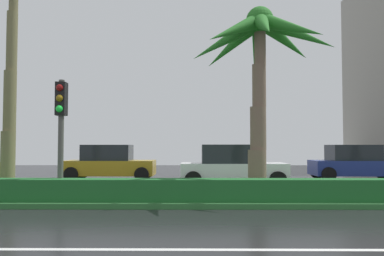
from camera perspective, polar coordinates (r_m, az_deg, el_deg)
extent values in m
cube|color=black|center=(13.68, 8.73, -9.76)|extent=(90.00, 42.00, 0.10)
cube|color=white|center=(6.92, 17.39, -16.35)|extent=(81.00, 0.14, 0.01)
cube|color=#2D6B33|center=(12.68, 9.38, -9.75)|extent=(85.50, 4.00, 0.15)
cube|color=#1E6028|center=(11.27, 10.47, -8.73)|extent=(76.50, 0.70, 0.60)
cylinder|color=#6C6542|center=(14.21, -24.93, -4.44)|extent=(0.46, 0.46, 1.99)
cylinder|color=#6C6542|center=(14.33, -24.68, 3.55)|extent=(0.40, 0.40, 1.99)
cylinder|color=#6C6542|center=(14.72, -24.43, 11.25)|extent=(0.35, 0.35, 1.99)
cylinder|color=brown|center=(12.92, 9.33, -6.19)|extent=(0.58, 0.58, 1.39)
cylinder|color=brown|center=(12.97, 9.47, -0.04)|extent=(0.51, 0.51, 1.39)
cylinder|color=brown|center=(13.17, 9.61, 6.00)|extent=(0.44, 0.44, 1.39)
cylinder|color=brown|center=(13.51, 9.74, 11.79)|extent=(0.37, 0.37, 1.39)
sphere|color=#256D22|center=(13.73, 9.71, 15.00)|extent=(0.90, 0.90, 0.90)
cone|color=#256D22|center=(13.73, 14.87, 12.95)|extent=(2.65, 0.80, 1.49)
cone|color=#256D22|center=(14.46, 13.10, 12.17)|extent=(2.42, 2.02, 1.47)
cone|color=#256D22|center=(14.67, 9.28, 11.44)|extent=(0.72, 2.59, 1.69)
cone|color=#256D22|center=(14.22, 5.87, 11.81)|extent=(2.22, 2.18, 1.71)
cone|color=#256D22|center=(13.30, 5.02, 12.54)|extent=(2.55, 0.83, 1.82)
cone|color=#256D22|center=(12.70, 6.36, 13.90)|extent=(2.28, 2.17, 1.59)
cone|color=#256D22|center=(12.45, 10.32, 14.29)|extent=(0.70, 2.62, 1.58)
cone|color=#256D22|center=(12.85, 13.78, 13.91)|extent=(2.06, 2.38, 1.53)
cylinder|color=#4C4C47|center=(11.95, -18.31, -1.53)|extent=(0.16, 0.16, 3.41)
cube|color=black|center=(12.03, -18.23, 3.98)|extent=(0.28, 0.32, 0.96)
sphere|color=maroon|center=(11.91, -18.47, 5.51)|extent=(0.20, 0.20, 0.20)
sphere|color=#7F600F|center=(11.87, -18.49, 4.08)|extent=(0.20, 0.20, 0.20)
sphere|color=#1EEA3F|center=(11.84, -18.51, 2.63)|extent=(0.20, 0.20, 0.20)
cylinder|color=black|center=(19.24, -25.65, -6.28)|extent=(0.68, 0.22, 0.68)
cube|color=#B28C1E|center=(19.89, -11.62, -5.61)|extent=(4.30, 1.76, 0.72)
cube|color=#1E2328|center=(19.89, -12.02, -3.47)|extent=(2.30, 1.58, 0.76)
cylinder|color=black|center=(20.51, -6.56, -6.28)|extent=(0.68, 0.22, 0.68)
cylinder|color=black|center=(18.73, -7.24, -6.62)|extent=(0.68, 0.22, 0.68)
cylinder|color=black|center=(21.17, -15.51, -6.08)|extent=(0.68, 0.22, 0.68)
cylinder|color=black|center=(19.45, -16.98, -6.38)|extent=(0.68, 0.22, 0.68)
cube|color=white|center=(16.54, 5.95, -6.27)|extent=(4.30, 1.76, 0.72)
cube|color=#1E2328|center=(16.50, 5.41, -3.71)|extent=(2.30, 1.58, 0.76)
cylinder|color=black|center=(17.68, 11.04, -6.84)|extent=(0.68, 0.22, 0.68)
cylinder|color=black|center=(15.92, 12.23, -7.30)|extent=(0.68, 0.22, 0.68)
cylinder|color=black|center=(17.38, 0.20, -6.96)|extent=(0.68, 0.22, 0.68)
cylinder|color=black|center=(15.59, 0.17, -7.46)|extent=(0.68, 0.22, 0.68)
cube|color=navy|center=(21.06, 22.52, -5.29)|extent=(4.30, 1.76, 0.72)
cube|color=#1E2328|center=(20.98, 22.10, -3.29)|extent=(2.30, 1.58, 0.76)
cylinder|color=black|center=(22.56, 25.57, -5.70)|extent=(0.68, 0.22, 0.68)
cylinder|color=black|center=(21.38, 17.49, -6.02)|extent=(0.68, 0.22, 0.68)
cylinder|color=black|center=(19.67, 19.03, -6.31)|extent=(0.68, 0.22, 0.68)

